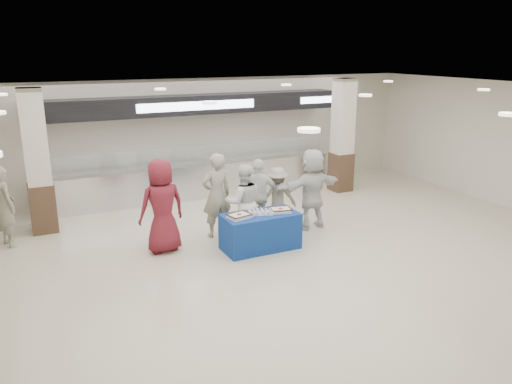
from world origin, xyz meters
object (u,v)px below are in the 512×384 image
sheet_cake_left (239,216)px  civilian_maroon (162,206)px  soldier_a (217,195)px  chef_tall (243,202)px  cupcake_tray (261,212)px  chef_short (259,195)px  sheet_cake_right (281,210)px  soldier_b (277,197)px  soldier_bg (5,206)px  display_table (260,231)px  civilian_white (312,189)px

sheet_cake_left → civilian_maroon: civilian_maroon is taller
soldier_a → chef_tall: bearing=134.4°
cupcake_tray → chef_short: bearing=66.4°
sheet_cake_right → soldier_b: size_ratio=0.34×
soldier_a → soldier_bg: size_ratio=1.08×
sheet_cake_right → display_table: bearing=174.6°
civilian_maroon → chef_short: (2.28, 0.27, -0.13)m
sheet_cake_right → soldier_b: 1.17m
soldier_b → display_table: bearing=61.8°
soldier_b → soldier_bg: soldier_bg is taller
soldier_a → chef_short: soldier_a is taller
cupcake_tray → chef_tall: chef_tall is taller
sheet_cake_left → soldier_bg: soldier_bg is taller
sheet_cake_left → civilian_maroon: bearing=150.5°
soldier_a → chef_tall: 0.62m
soldier_a → soldier_bg: bearing=-21.1°
civilian_white → soldier_a: bearing=-17.1°
display_table → sheet_cake_right: bearing=-6.1°
sheet_cake_left → soldier_bg: 4.88m
cupcake_tray → soldier_b: 1.37m
civilian_white → soldier_bg: civilian_white is taller
sheet_cake_right → soldier_bg: size_ratio=0.28×
display_table → civilian_white: size_ratio=0.84×
display_table → chef_tall: size_ratio=0.93×
display_table → chef_short: size_ratio=0.94×
display_table → sheet_cake_left: size_ratio=3.14×
sheet_cake_left → soldier_b: bearing=37.1°
sheet_cake_left → chef_tall: bearing=59.9°
sheet_cake_left → chef_tall: size_ratio=0.30×
sheet_cake_right → cupcake_tray: bearing=174.1°
sheet_cake_left → civilian_white: size_ratio=0.27×
sheet_cake_right → sheet_cake_left: bearing=179.5°
cupcake_tray → chef_tall: size_ratio=0.31×
chef_tall → chef_short: bearing=-134.8°
cupcake_tray → civilian_maroon: (-1.84, 0.73, 0.17)m
cupcake_tray → chef_short: (0.43, 0.99, 0.04)m
sheet_cake_right → soldier_bg: (-5.14, 2.46, 0.07)m
cupcake_tray → civilian_maroon: civilian_maroon is taller
sheet_cake_left → sheet_cake_right: 0.93m
civilian_maroon → chef_short: civilian_maroon is taller
display_table → sheet_cake_left: sheet_cake_left is taller
display_table → civilian_white: 1.82m
chef_short → civilian_maroon: bearing=28.3°
soldier_bg → chef_tall: bearing=-135.3°
display_table → soldier_b: (0.92, 1.02, 0.33)m
cupcake_tray → civilian_white: (1.60, 0.64, 0.14)m
civilian_maroon → display_table: bearing=150.8°
soldier_a → civilian_white: (2.15, -0.42, -0.01)m
cupcake_tray → civilian_white: size_ratio=0.28×
display_table → chef_tall: 0.79m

